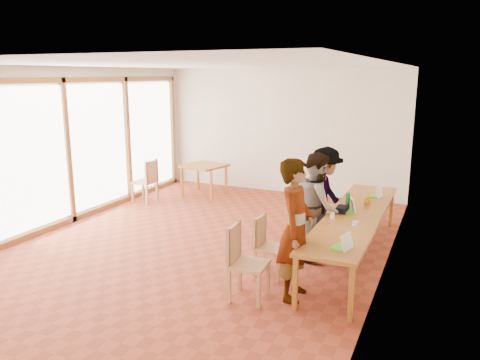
# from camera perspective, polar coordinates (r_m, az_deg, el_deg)

# --- Properties ---
(ground) EXTENTS (8.00, 8.00, 0.00)m
(ground) POSITION_cam_1_polar(r_m,az_deg,el_deg) (8.20, -4.43, -7.61)
(ground) COLOR #9A3C25
(ground) RESTS_ON ground
(wall_back) EXTENTS (6.00, 0.10, 3.00)m
(wall_back) POSITION_cam_1_polar(r_m,az_deg,el_deg) (11.44, 5.11, 5.93)
(wall_back) COLOR beige
(wall_back) RESTS_ON ground
(wall_right) EXTENTS (0.10, 8.00, 3.00)m
(wall_right) POSITION_cam_1_polar(r_m,az_deg,el_deg) (6.91, 17.79, 0.87)
(wall_right) COLOR beige
(wall_right) RESTS_ON ground
(window_wall) EXTENTS (0.10, 8.00, 3.00)m
(window_wall) POSITION_cam_1_polar(r_m,az_deg,el_deg) (9.58, -20.38, 3.86)
(window_wall) COLOR white
(window_wall) RESTS_ON ground
(ceiling) EXTENTS (6.00, 8.00, 0.04)m
(ceiling) POSITION_cam_1_polar(r_m,az_deg,el_deg) (7.69, -4.82, 13.98)
(ceiling) COLOR white
(ceiling) RESTS_ON wall_back
(communal_table) EXTENTS (0.80, 4.00, 0.75)m
(communal_table) POSITION_cam_1_polar(r_m,az_deg,el_deg) (7.47, 13.84, -4.34)
(communal_table) COLOR #AE6A26
(communal_table) RESTS_ON ground
(side_table) EXTENTS (0.90, 0.90, 0.75)m
(side_table) POSITION_cam_1_polar(r_m,az_deg,el_deg) (11.16, -4.40, 1.46)
(side_table) COLOR #AE6A26
(side_table) RESTS_ON ground
(chair_near) EXTENTS (0.49, 0.49, 0.53)m
(chair_near) POSITION_cam_1_polar(r_m,az_deg,el_deg) (6.06, 0.14, -8.97)
(chair_near) COLOR tan
(chair_near) RESTS_ON ground
(chair_mid) EXTENTS (0.42, 0.42, 0.47)m
(chair_mid) POSITION_cam_1_polar(r_m,az_deg,el_deg) (6.77, 3.11, -7.24)
(chair_mid) COLOR tan
(chair_mid) RESTS_ON ground
(chair_far) EXTENTS (0.45, 0.45, 0.43)m
(chair_far) POSITION_cam_1_polar(r_m,az_deg,el_deg) (9.11, 7.55, -2.35)
(chair_far) COLOR tan
(chair_far) RESTS_ON ground
(chair_empty) EXTENTS (0.47, 0.47, 0.47)m
(chair_empty) POSITION_cam_1_polar(r_m,az_deg,el_deg) (8.90, 10.15, -2.51)
(chair_empty) COLOR tan
(chair_empty) RESTS_ON ground
(chair_spare) EXTENTS (0.46, 0.46, 0.52)m
(chair_spare) POSITION_cam_1_polar(r_m,az_deg,el_deg) (10.73, -11.15, 0.41)
(chair_spare) COLOR tan
(chair_spare) RESTS_ON ground
(person_near) EXTENTS (0.48, 0.70, 1.84)m
(person_near) POSITION_cam_1_polar(r_m,az_deg,el_deg) (6.02, 6.80, -6.03)
(person_near) COLOR gray
(person_near) RESTS_ON ground
(person_mid) EXTENTS (0.89, 0.99, 1.69)m
(person_mid) POSITION_cam_1_polar(r_m,az_deg,el_deg) (7.42, 9.37, -3.09)
(person_mid) COLOR gray
(person_mid) RESTS_ON ground
(person_far) EXTENTS (0.79, 1.17, 1.68)m
(person_far) POSITION_cam_1_polar(r_m,az_deg,el_deg) (8.02, 10.22, -1.97)
(person_far) COLOR gray
(person_far) RESTS_ON ground
(laptop_near) EXTENTS (0.27, 0.28, 0.20)m
(laptop_near) POSITION_cam_1_polar(r_m,az_deg,el_deg) (5.93, 12.50, -7.71)
(laptop_near) COLOR #54CD2E
(laptop_near) RESTS_ON communal_table
(laptop_mid) EXTENTS (0.31, 0.32, 0.22)m
(laptop_mid) POSITION_cam_1_polar(r_m,az_deg,el_deg) (7.49, 13.24, -3.37)
(laptop_mid) COLOR #54CD2E
(laptop_mid) RESTS_ON communal_table
(laptop_far) EXTENTS (0.25, 0.27, 0.20)m
(laptop_far) POSITION_cam_1_polar(r_m,az_deg,el_deg) (8.52, 16.33, -1.66)
(laptop_far) COLOR #54CD2E
(laptop_far) RESTS_ON communal_table
(yellow_mug) EXTENTS (0.14, 0.14, 0.09)m
(yellow_mug) POSITION_cam_1_polar(r_m,az_deg,el_deg) (8.03, 15.25, -2.53)
(yellow_mug) COLOR orange
(yellow_mug) RESTS_ON communal_table
(green_bottle) EXTENTS (0.07, 0.07, 0.28)m
(green_bottle) POSITION_cam_1_polar(r_m,az_deg,el_deg) (7.59, 13.00, -2.54)
(green_bottle) COLOR #1C8035
(green_bottle) RESTS_ON communal_table
(clear_glass) EXTENTS (0.07, 0.07, 0.09)m
(clear_glass) POSITION_cam_1_polar(r_m,az_deg,el_deg) (7.10, 11.21, -4.31)
(clear_glass) COLOR silver
(clear_glass) RESTS_ON communal_table
(condiment_cup) EXTENTS (0.08, 0.08, 0.06)m
(condiment_cup) POSITION_cam_1_polar(r_m,az_deg,el_deg) (6.87, 13.88, -5.16)
(condiment_cup) COLOR white
(condiment_cup) RESTS_ON communal_table
(pink_phone) EXTENTS (0.05, 0.10, 0.01)m
(pink_phone) POSITION_cam_1_polar(r_m,az_deg,el_deg) (6.92, 10.86, -5.08)
(pink_phone) COLOR #EB4665
(pink_phone) RESTS_ON communal_table
(black_pouch) EXTENTS (0.16, 0.26, 0.09)m
(black_pouch) POSITION_cam_1_polar(r_m,az_deg,el_deg) (7.47, 12.35, -3.51)
(black_pouch) COLOR black
(black_pouch) RESTS_ON communal_table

